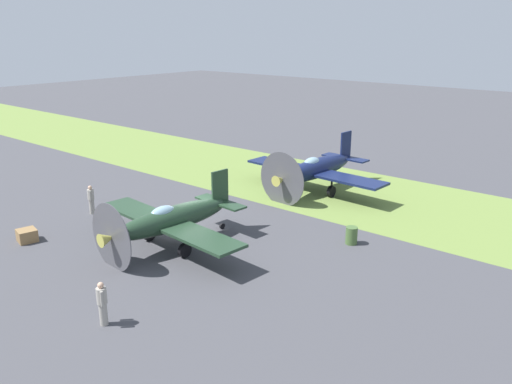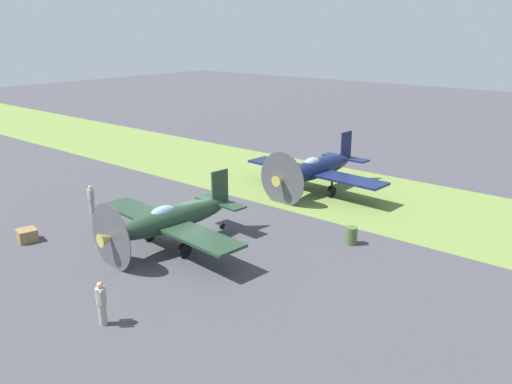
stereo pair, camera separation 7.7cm
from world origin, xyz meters
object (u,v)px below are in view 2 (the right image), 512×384
Objects in this scene: fuel_drum at (351,236)px; ground_crew_chief at (101,302)px; airplane_lead at (171,219)px; ground_crew_mechanic at (91,199)px; airplane_wingman at (316,169)px; supply_crate at (27,235)px.

ground_crew_chief is at bearing 75.63° from fuel_drum.
airplane_lead is 7.39m from ground_crew_chief.
ground_crew_chief and ground_crew_mechanic have the same top height.
airplane_lead is 7.34m from ground_crew_mechanic.
airplane_wingman is 11.55× the size of supply_crate.
supply_crate is at bearing -39.36° from ground_crew_mechanic.
airplane_wingman is at bearing -44.98° from fuel_drum.
ground_crew_mechanic reaches higher than supply_crate.
ground_crew_chief is at bearing 5.51° from ground_crew_mechanic.
ground_crew_chief reaches higher than fuel_drum.
ground_crew_mechanic is 1.92× the size of fuel_drum.
supply_crate is at bearing 38.56° from fuel_drum.
airplane_lead reaches higher than ground_crew_mechanic.
airplane_lead is 12.47m from airplane_wingman.
ground_crew_chief reaches higher than supply_crate.
airplane_wingman reaches higher than airplane_lead.
supply_crate is at bearing -159.68° from ground_crew_chief.
airplane_wingman is 19.22m from ground_crew_chief.
airplane_wingman is 14.41m from ground_crew_mechanic.
airplane_lead is at bearing 35.29° from ground_crew_mechanic.
supply_crate is at bearing 71.49° from airplane_wingman.
ground_crew_chief is at bearing 167.46° from supply_crate.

